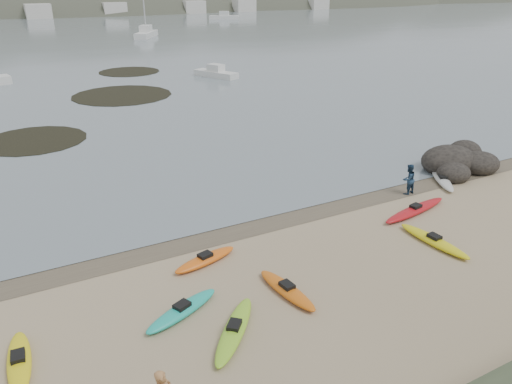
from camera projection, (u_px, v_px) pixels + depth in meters
ground at (256, 220)px, 24.20m from camera, size 600.00×600.00×0.00m
wet_sand at (259, 223)px, 23.95m from camera, size 60.00×60.00×0.00m
kayaks at (315, 257)px, 20.73m from camera, size 24.38×9.50×0.34m
person_east at (408, 179)px, 26.86m from camera, size 0.87×0.71×1.69m
rock_cluster at (458, 165)px, 30.59m from camera, size 5.33×3.92×1.82m
kelp_mats at (107, 96)px, 49.54m from camera, size 21.25×32.53×0.04m
moored_boats at (59, 37)px, 93.64m from camera, size 98.22×87.23×1.35m
far_hills at (116, 49)px, 204.43m from camera, size 550.00×135.00×80.00m
far_town at (35, 11)px, 143.19m from camera, size 199.00×5.00×4.00m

